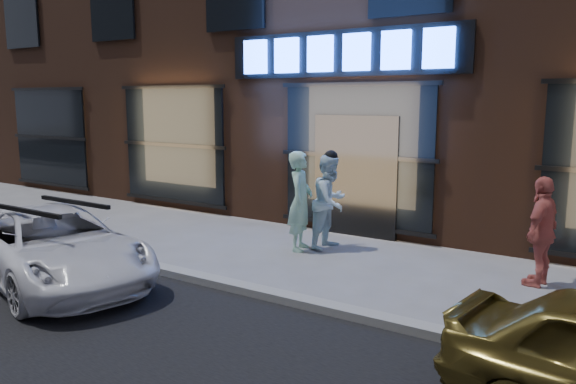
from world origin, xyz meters
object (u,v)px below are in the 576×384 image
at_px(man_cap, 330,202).
at_px(passerby, 542,231).
at_px(white_suv, 54,246).
at_px(man_bowtie, 300,201).

bearing_deg(man_cap, passerby, -88.70).
relative_size(passerby, white_suv, 0.41).
height_order(man_bowtie, man_cap, man_bowtie).
height_order(man_cap, passerby, man_cap).
distance_m(man_bowtie, passerby, 4.00).
distance_m(man_cap, white_suv, 4.71).
bearing_deg(passerby, man_cap, -81.93).
bearing_deg(man_bowtie, white_suv, 132.13).
bearing_deg(man_bowtie, man_cap, -60.22).
xyz_separation_m(man_bowtie, man_cap, (0.38, 0.42, -0.04)).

